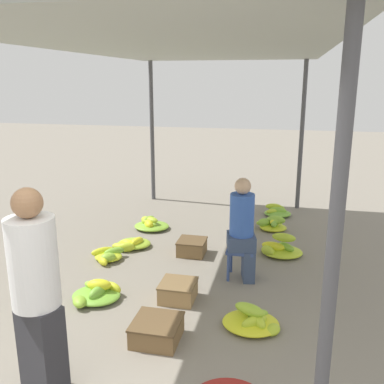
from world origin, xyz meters
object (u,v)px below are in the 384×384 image
banana_pile_right_3 (277,212)px  crate_far (192,247)px  banana_pile_left_3 (97,293)px  banana_pile_right_1 (253,320)px  banana_pile_left_1 (131,244)px  banana_pile_right_2 (272,224)px  banana_pile_left_0 (150,224)px  vendor_foreground (36,293)px  banana_pile_left_2 (108,256)px  stool (241,254)px  crate_mid (157,330)px  vendor_seated (243,228)px  crate_near (178,291)px  banana_pile_right_0 (280,249)px

banana_pile_right_3 → crate_far: bearing=-118.4°
banana_pile_left_3 → banana_pile_right_1: banana_pile_right_1 is taller
banana_pile_left_1 → banana_pile_right_2: banana_pile_right_2 is taller
banana_pile_left_0 → banana_pile_right_1: banana_pile_right_1 is taller
banana_pile_right_2 → banana_pile_right_3: banana_pile_right_2 is taller
banana_pile_right_2 → banana_pile_left_0: bearing=-168.6°
banana_pile_left_0 → banana_pile_right_1: (1.93, -2.59, -0.01)m
vendor_foreground → banana_pile_right_2: (1.61, 4.31, -0.78)m
vendor_foreground → banana_pile_left_3: vendor_foreground is taller
banana_pile_left_1 → banana_pile_left_2: size_ratio=1.05×
stool → banana_pile_left_3: 1.80m
banana_pile_left_1 → crate_mid: size_ratio=1.17×
vendor_seated → crate_far: size_ratio=3.30×
banana_pile_right_1 → crate_far: bearing=120.8°
banana_pile_right_2 → stool: bearing=-99.8°
banana_pile_left_0 → banana_pile_left_3: size_ratio=0.97×
vendor_seated → crate_mid: 1.75m
banana_pile_right_1 → crate_mid: bearing=-154.3°
vendor_foreground → crate_near: bearing=68.7°
crate_mid → crate_near: bearing=89.7°
banana_pile_left_2 → crate_near: crate_near is taller
banana_pile_left_2 → banana_pile_right_0: bearing=16.9°
banana_pile_right_2 → crate_mid: size_ratio=1.17×
vendor_foreground → banana_pile_left_2: vendor_foreground is taller
vendor_foreground → banana_pile_right_0: size_ratio=2.78×
vendor_seated → banana_pile_left_3: bearing=-150.0°
stool → banana_pile_left_0: size_ratio=0.68×
vendor_seated → banana_pile_right_3: vendor_seated is taller
stool → banana_pile_right_3: 2.75m
banana_pile_left_0 → banana_pile_right_0: (2.15, -0.66, 0.01)m
stool → banana_pile_right_2: (0.33, 1.89, -0.22)m
crate_mid → stool: bearing=67.4°
banana_pile_right_3 → crate_mid: (-1.02, -4.24, 0.03)m
banana_pile_left_3 → banana_pile_left_2: bearing=107.0°
banana_pile_left_2 → crate_far: (1.09, 0.47, 0.04)m
stool → banana_pile_left_1: size_ratio=0.74×
banana_pile_right_0 → crate_far: size_ratio=1.56×
banana_pile_left_2 → banana_pile_right_0: banana_pile_right_0 is taller
stool → vendor_seated: size_ratio=0.31×
banana_pile_right_2 → banana_pile_right_3: bearing=86.1°
banana_pile_left_2 → banana_pile_right_2: size_ratio=0.96×
banana_pile_left_2 → banana_pile_right_2: banana_pile_right_2 is taller
banana_pile_left_1 → crate_mid: (1.06, -2.15, 0.05)m
banana_pile_left_0 → banana_pile_left_3: 2.40m
stool → banana_pile_right_2: stool is taller
crate_far → banana_pile_right_2: bearing=49.9°
banana_pile_left_0 → banana_pile_left_3: banana_pile_left_3 is taller
banana_pile_left_0 → banana_pile_left_1: 0.87m
banana_pile_left_1 → crate_far: bearing=-1.6°
banana_pile_left_3 → crate_far: bearing=62.7°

